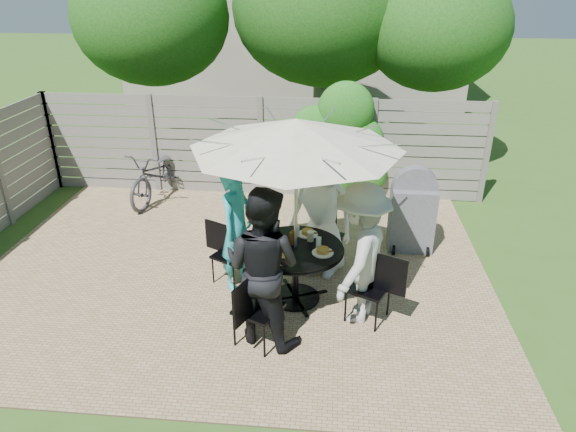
# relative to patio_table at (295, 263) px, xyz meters

# --- Properties ---
(backyard_envelope) EXTENTS (60.00, 60.00, 5.00)m
(backyard_envelope) POSITION_rel_patio_table_xyz_m (-0.82, 10.70, 2.07)
(backyard_envelope) COLOR #32571B
(backyard_envelope) RESTS_ON ground
(patio_table) EXTENTS (1.51, 1.51, 0.77)m
(patio_table) POSITION_rel_patio_table_xyz_m (0.00, 0.00, 0.00)
(patio_table) COLOR black
(patio_table) RESTS_ON ground
(umbrella) EXTENTS (3.14, 3.14, 2.36)m
(umbrella) POSITION_rel_patio_table_xyz_m (0.00, 0.00, 1.65)
(umbrella) COLOR silver
(umbrella) RESTS_ON ground
(chair_back) EXTENTS (0.57, 0.70, 0.91)m
(chair_back) POSITION_rel_patio_table_xyz_m (0.34, 0.90, -0.26)
(chair_back) COLOR black
(chair_back) RESTS_ON ground
(person_back) EXTENTS (1.03, 0.85, 1.81)m
(person_back) POSITION_rel_patio_table_xyz_m (0.30, 0.78, 0.37)
(person_back) COLOR white
(person_back) RESTS_ON ground
(chair_left) EXTENTS (0.64, 0.54, 0.84)m
(chair_left) POSITION_rel_patio_table_xyz_m (-0.90, 0.34, -0.28)
(chair_left) COLOR black
(chair_left) RESTS_ON ground
(person_left) EXTENTS (0.58, 0.70, 1.65)m
(person_left) POSITION_rel_patio_table_xyz_m (-0.78, 0.30, 0.29)
(person_left) COLOR teal
(person_left) RESTS_ON ground
(chair_front) EXTENTS (0.60, 0.72, 0.94)m
(chair_front) POSITION_rel_patio_table_xyz_m (-0.34, -0.90, -0.25)
(chair_front) COLOR black
(chair_front) RESTS_ON ground
(person_front) EXTENTS (1.09, 0.98, 1.85)m
(person_front) POSITION_rel_patio_table_xyz_m (-0.30, -0.78, 0.39)
(person_front) COLOR black
(person_front) RESTS_ON ground
(chair_right) EXTENTS (0.71, 0.60, 0.93)m
(chair_right) POSITION_rel_patio_table_xyz_m (0.90, -0.34, -0.25)
(chair_right) COLOR black
(chair_right) RESTS_ON ground
(person_right) EXTENTS (1.00, 1.28, 1.73)m
(person_right) POSITION_rel_patio_table_xyz_m (0.78, -0.30, 0.33)
(person_right) COLOR #A8A6A3
(person_right) RESTS_ON ground
(plate_back) EXTENTS (0.26, 0.26, 0.06)m
(plate_back) POSITION_rel_patio_table_xyz_m (0.13, 0.34, 0.26)
(plate_back) COLOR white
(plate_back) RESTS_ON patio_table
(plate_left) EXTENTS (0.26, 0.26, 0.06)m
(plate_left) POSITION_rel_patio_table_xyz_m (-0.34, 0.13, 0.26)
(plate_left) COLOR white
(plate_left) RESTS_ON patio_table
(plate_front) EXTENTS (0.26, 0.26, 0.06)m
(plate_front) POSITION_rel_patio_table_xyz_m (-0.13, -0.34, 0.26)
(plate_front) COLOR white
(plate_front) RESTS_ON patio_table
(plate_right) EXTENTS (0.26, 0.26, 0.06)m
(plate_right) POSITION_rel_patio_table_xyz_m (0.34, -0.13, 0.26)
(plate_right) COLOR white
(plate_right) RESTS_ON patio_table
(glass_back) EXTENTS (0.07, 0.07, 0.14)m
(glass_back) POSITION_rel_patio_table_xyz_m (-0.01, 0.28, 0.30)
(glass_back) COLOR silver
(glass_back) RESTS_ON patio_table
(glass_left) EXTENTS (0.07, 0.07, 0.14)m
(glass_left) POSITION_rel_patio_table_xyz_m (-0.28, -0.01, 0.30)
(glass_left) COLOR silver
(glass_left) RESTS_ON patio_table
(glass_right) EXTENTS (0.07, 0.07, 0.14)m
(glass_right) POSITION_rel_patio_table_xyz_m (0.28, 0.01, 0.30)
(glass_right) COLOR silver
(glass_right) RESTS_ON patio_table
(syrup_jug) EXTENTS (0.09, 0.09, 0.16)m
(syrup_jug) POSITION_rel_patio_table_xyz_m (-0.04, 0.07, 0.31)
(syrup_jug) COLOR #59280C
(syrup_jug) RESTS_ON patio_table
(coffee_cup) EXTENTS (0.08, 0.08, 0.12)m
(coffee_cup) POSITION_rel_patio_table_xyz_m (0.17, 0.17, 0.29)
(coffee_cup) COLOR #C6B293
(coffee_cup) RESTS_ON patio_table
(bicycle) EXTENTS (1.02, 1.94, 0.97)m
(bicycle) POSITION_rel_patio_table_xyz_m (-2.73, 3.01, -0.05)
(bicycle) COLOR #333338
(bicycle) RESTS_ON ground
(bbq_grill) EXTENTS (0.65, 0.50, 1.31)m
(bbq_grill) POSITION_rel_patio_table_xyz_m (1.61, 1.53, 0.06)
(bbq_grill) COLOR slate
(bbq_grill) RESTS_ON ground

